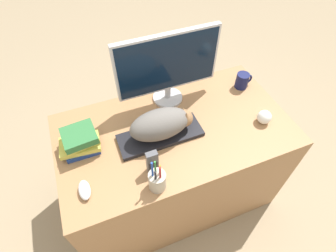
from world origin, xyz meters
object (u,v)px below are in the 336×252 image
object	(u,v)px
cat	(162,124)
monitor	(168,66)
computer_mouse	(85,190)
pen_cup	(157,180)
phone	(152,162)
baseball	(264,117)
coffee_mug	(242,81)
book_stack	(80,141)
keyboard	(160,135)

from	to	relation	value
cat	monitor	xyz separation A→B (m)	(0.13, 0.26, 0.14)
computer_mouse	pen_cup	bearing A→B (deg)	-16.61
pen_cup	phone	world-z (taller)	pen_cup
baseball	phone	size ratio (longest dim) A/B	0.56
pen_cup	baseball	xyz separation A→B (m)	(0.68, 0.16, -0.02)
pen_cup	phone	distance (m)	0.09
computer_mouse	baseball	size ratio (longest dim) A/B	1.32
coffee_mug	monitor	bearing A→B (deg)	171.92
coffee_mug	baseball	distance (m)	0.30
phone	book_stack	distance (m)	0.39
computer_mouse	baseball	bearing A→B (deg)	3.49
monitor	pen_cup	bearing A→B (deg)	-116.27
cat	coffee_mug	size ratio (longest dim) A/B	3.05
keyboard	cat	distance (m)	0.09
monitor	computer_mouse	bearing A→B (deg)	-143.31
cat	computer_mouse	distance (m)	0.48
keyboard	monitor	xyz separation A→B (m)	(0.14, 0.26, 0.23)
keyboard	cat	size ratio (longest dim) A/B	1.32
keyboard	monitor	size ratio (longest dim) A/B	0.77
baseball	keyboard	bearing A→B (deg)	168.99
keyboard	pen_cup	world-z (taller)	pen_cup
coffee_mug	phone	world-z (taller)	phone
computer_mouse	phone	xyz separation A→B (m)	(0.33, -0.00, 0.05)
computer_mouse	pen_cup	distance (m)	0.33
coffee_mug	baseball	bearing A→B (deg)	-98.61
computer_mouse	phone	size ratio (longest dim) A/B	0.74
book_stack	baseball	bearing A→B (deg)	-10.93
keyboard	coffee_mug	world-z (taller)	coffee_mug
monitor	coffee_mug	world-z (taller)	monitor
phone	monitor	bearing A→B (deg)	60.02
monitor	baseball	xyz separation A→B (m)	(0.43, -0.37, -0.21)
keyboard	computer_mouse	xyz separation A→B (m)	(-0.43, -0.17, 0.01)
computer_mouse	keyboard	bearing A→B (deg)	21.81
baseball	phone	xyz separation A→B (m)	(-0.68, -0.06, 0.03)
keyboard	baseball	distance (m)	0.58
baseball	book_stack	size ratio (longest dim) A/B	0.37
computer_mouse	phone	distance (m)	0.33
computer_mouse	baseball	xyz separation A→B (m)	(1.00, 0.06, 0.02)
coffee_mug	pen_cup	world-z (taller)	pen_cup
cat	book_stack	distance (m)	0.42
monitor	coffee_mug	size ratio (longest dim) A/B	5.22
computer_mouse	book_stack	bearing A→B (deg)	82.24
phone	pen_cup	bearing A→B (deg)	-95.56
cat	pen_cup	xyz separation A→B (m)	(-0.13, -0.27, -0.05)
keyboard	coffee_mug	size ratio (longest dim) A/B	4.04
monitor	computer_mouse	size ratio (longest dim) A/B	5.62
coffee_mug	pen_cup	distance (m)	0.86
computer_mouse	coffee_mug	bearing A→B (deg)	19.04
monitor	baseball	distance (m)	0.60
monitor	baseball	bearing A→B (deg)	-40.71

